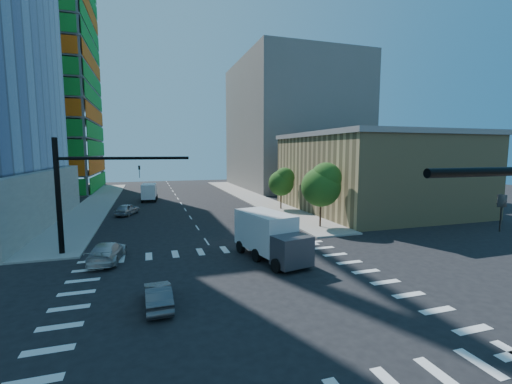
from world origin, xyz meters
name	(u,v)px	position (x,y,z in m)	size (l,w,h in m)	color
ground	(242,294)	(0.00, 0.00, 0.00)	(160.00, 160.00, 0.00)	black
road_markings	(242,294)	(0.00, 0.00, 0.01)	(20.00, 20.00, 0.01)	silver
sidewalk_ne	(250,197)	(12.50, 40.00, 0.07)	(5.00, 60.00, 0.15)	gray
sidewalk_nw	(98,203)	(-12.50, 40.00, 0.07)	(5.00, 60.00, 0.15)	gray
construction_building	(23,67)	(-27.41, 61.93, 24.61)	(25.16, 34.50, 70.60)	slate
commercial_building	(374,172)	(25.00, 22.00, 5.31)	(20.50, 22.50, 10.60)	tan
bg_building_ne	(292,126)	(27.00, 55.00, 14.00)	(24.00, 30.00, 28.00)	#68645E
signal_mast_nw	(79,185)	(-10.00, 11.50, 5.49)	(10.20, 0.40, 9.00)	black
tree_south	(323,184)	(12.63, 13.90, 4.69)	(4.16, 4.16, 6.82)	#382316
tree_north	(282,181)	(12.93, 25.90, 3.99)	(3.54, 3.52, 5.78)	#382316
car_nb_far	(248,218)	(5.57, 17.85, 0.70)	(2.33, 5.05, 1.40)	black
car_sb_near	(107,252)	(-7.91, 8.62, 0.72)	(2.03, 4.99, 1.45)	silver
car_sb_mid	(127,209)	(-7.53, 28.18, 0.73)	(1.74, 4.31, 1.47)	#A8AAB0
car_sb_cross	(158,296)	(-4.58, -0.24, 0.62)	(1.31, 3.76, 1.24)	#48494D
box_truck_near	(272,240)	(3.83, 5.30, 1.52)	(4.10, 6.99, 3.44)	black
box_truck_far	(149,193)	(-4.67, 40.94, 1.26)	(2.73, 5.60, 2.85)	black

